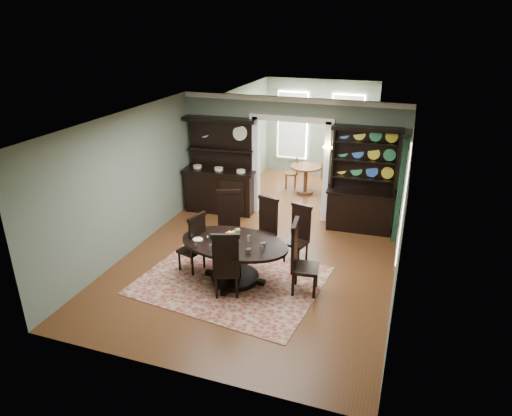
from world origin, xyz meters
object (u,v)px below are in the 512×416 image
(dining_table, at_px, (234,254))
(welsh_dresser, at_px, (361,194))
(sideboard, at_px, (221,180))
(parlor_table, at_px, (306,176))

(dining_table, xyz_separation_m, welsh_dresser, (1.96, 3.15, 0.32))
(dining_table, height_order, sideboard, sideboard)
(dining_table, distance_m, sideboard, 3.53)
(dining_table, height_order, welsh_dresser, welsh_dresser)
(dining_table, relative_size, welsh_dresser, 0.88)
(sideboard, xyz_separation_m, parlor_table, (1.80, 1.97, -0.32))
(welsh_dresser, bearing_deg, sideboard, 177.68)
(sideboard, height_order, parlor_table, sideboard)
(parlor_table, bearing_deg, welsh_dresser, -47.73)
(welsh_dresser, bearing_deg, parlor_table, 129.69)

